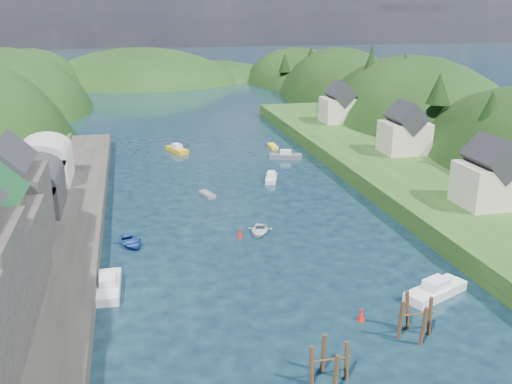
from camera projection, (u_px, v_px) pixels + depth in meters
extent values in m
plane|color=black|center=(226.00, 174.00, 89.39)|extent=(600.00, 600.00, 0.00)
ellipsoid|color=black|center=(8.00, 144.00, 145.84)|extent=(44.00, 75.56, 48.19)
ellipsoid|color=black|center=(32.00, 110.00, 184.35)|extent=(44.00, 75.56, 39.00)
ellipsoid|color=black|center=(410.00, 167.00, 124.49)|extent=(36.00, 75.56, 48.00)
ellipsoid|color=black|center=(340.00, 127.00, 164.23)|extent=(36.00, 75.56, 44.49)
ellipsoid|color=black|center=(299.00, 100.00, 202.77)|extent=(36.00, 75.56, 36.00)
ellipsoid|color=black|center=(142.00, 111.00, 201.84)|extent=(80.00, 60.00, 44.00)
ellipsoid|color=black|center=(216.00, 109.00, 217.53)|extent=(70.00, 56.00, 36.00)
cone|color=black|center=(28.00, 85.00, 128.27)|extent=(4.07, 4.07, 4.76)
cone|color=black|center=(12.00, 74.00, 138.77)|extent=(4.56, 4.56, 7.71)
cone|color=black|center=(20.00, 74.00, 149.09)|extent=(4.75, 4.75, 6.04)
cone|color=black|center=(36.00, 69.00, 159.70)|extent=(4.27, 4.27, 6.45)
cone|color=black|center=(490.00, 115.00, 81.72)|extent=(5.29, 5.29, 7.11)
cone|color=black|center=(439.00, 88.00, 94.87)|extent=(4.07, 4.07, 5.21)
cone|color=black|center=(424.00, 105.00, 103.12)|extent=(3.40, 3.40, 5.74)
cone|color=black|center=(404.00, 75.00, 116.79)|extent=(4.94, 4.94, 9.21)
cone|color=black|center=(370.00, 68.00, 122.57)|extent=(5.25, 5.25, 7.09)
cone|color=black|center=(371.00, 63.00, 130.18)|extent=(3.36, 3.36, 8.80)
cone|color=black|center=(354.00, 66.00, 148.77)|extent=(4.57, 4.57, 6.54)
cone|color=black|center=(328.00, 67.00, 156.42)|extent=(3.59, 3.59, 6.83)
cone|color=black|center=(311.00, 56.00, 166.09)|extent=(4.14, 4.14, 5.46)
cone|color=black|center=(285.00, 62.00, 177.91)|extent=(3.83, 3.83, 6.09)
cube|color=#2D2B28|center=(37.00, 261.00, 56.27)|extent=(12.00, 110.00, 2.00)
cube|color=#2D2B28|center=(10.00, 212.00, 55.24)|extent=(7.00, 8.00, 8.00)
cube|color=black|center=(3.00, 164.00, 53.75)|extent=(5.15, 8.32, 5.15)
cube|color=#2D2D30|center=(31.00, 194.00, 67.00)|extent=(7.00, 9.00, 4.00)
cylinder|color=#2D2D30|center=(29.00, 178.00, 66.39)|extent=(7.00, 9.00, 7.00)
cube|color=#B2B2A8|center=(44.00, 167.00, 78.15)|extent=(7.00, 9.00, 4.00)
cylinder|color=#B2B2A8|center=(43.00, 153.00, 77.53)|extent=(7.00, 9.00, 7.00)
cube|color=#234719|center=(402.00, 174.00, 84.90)|extent=(16.00, 120.00, 2.40)
cube|color=beige|center=(489.00, 185.00, 67.45)|extent=(7.00, 6.00, 5.00)
cube|color=black|center=(493.00, 157.00, 66.42)|extent=(5.15, 6.24, 5.15)
cube|color=beige|center=(404.00, 137.00, 92.01)|extent=(7.00, 6.00, 5.00)
cube|color=black|center=(406.00, 117.00, 90.98)|extent=(5.15, 6.24, 5.15)
cube|color=beige|center=(339.00, 110.00, 116.88)|extent=(7.00, 6.00, 5.00)
cube|color=black|center=(340.00, 94.00, 115.85)|extent=(5.15, 6.24, 5.15)
cylinder|color=#382314|center=(347.00, 365.00, 39.73)|extent=(0.32, 0.32, 3.54)
cylinder|color=#382314|center=(323.00, 356.00, 40.66)|extent=(0.32, 0.32, 3.54)
cylinder|color=#382314|center=(312.00, 369.00, 39.21)|extent=(0.32, 0.32, 3.54)
cylinder|color=#382314|center=(336.00, 378.00, 38.28)|extent=(0.32, 0.32, 3.54)
cylinder|color=#382314|center=(330.00, 360.00, 39.29)|extent=(3.07, 0.16, 0.16)
cylinder|color=#382314|center=(430.00, 319.00, 45.10)|extent=(0.32, 0.32, 3.93)
cylinder|color=#382314|center=(408.00, 313.00, 46.01)|extent=(0.32, 0.32, 3.93)
cylinder|color=#382314|center=(400.00, 323.00, 44.58)|extent=(0.32, 0.32, 3.93)
cylinder|color=#382314|center=(423.00, 330.00, 43.66)|extent=(0.32, 0.32, 3.93)
cylinder|color=#382314|center=(416.00, 314.00, 44.64)|extent=(3.04, 0.16, 0.16)
cone|color=#B5130E|center=(361.00, 315.00, 47.48)|extent=(0.70, 0.70, 0.90)
sphere|color=#B5130E|center=(361.00, 310.00, 47.32)|extent=(0.30, 0.30, 0.30)
cone|color=#B5130E|center=(240.00, 233.00, 64.69)|extent=(0.70, 0.70, 0.90)
sphere|color=#B5130E|center=(240.00, 229.00, 64.53)|extent=(0.30, 0.30, 0.30)
cube|color=#53585E|center=(286.00, 156.00, 98.68)|extent=(5.86, 3.27, 0.78)
cube|color=silver|center=(286.00, 152.00, 98.44)|extent=(2.23, 1.77, 0.70)
imported|color=silver|center=(260.00, 231.00, 65.92)|extent=(3.90, 4.71, 0.84)
cube|color=silver|center=(109.00, 287.00, 52.41)|extent=(2.23, 6.31, 0.88)
cube|color=silver|center=(108.00, 279.00, 52.15)|extent=(1.50, 2.23, 0.70)
cube|color=yellow|center=(273.00, 146.00, 106.31)|extent=(1.27, 3.82, 0.53)
cube|color=silver|center=(435.00, 291.00, 51.56)|extent=(6.85, 4.69, 0.92)
cube|color=silver|center=(436.00, 283.00, 51.29)|extent=(2.71, 2.33, 0.70)
cube|color=gold|center=(177.00, 150.00, 103.02)|extent=(3.85, 5.90, 0.79)
cube|color=silver|center=(177.00, 146.00, 102.78)|extent=(1.95, 2.31, 0.70)
cube|color=slate|center=(207.00, 194.00, 78.97)|extent=(2.13, 3.62, 0.48)
cube|color=silver|center=(271.00, 179.00, 86.04)|extent=(2.86, 4.91, 0.65)
cube|color=silver|center=(271.00, 174.00, 85.82)|extent=(1.52, 1.88, 0.70)
imported|color=navy|center=(131.00, 243.00, 62.53)|extent=(4.18, 5.07, 0.91)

